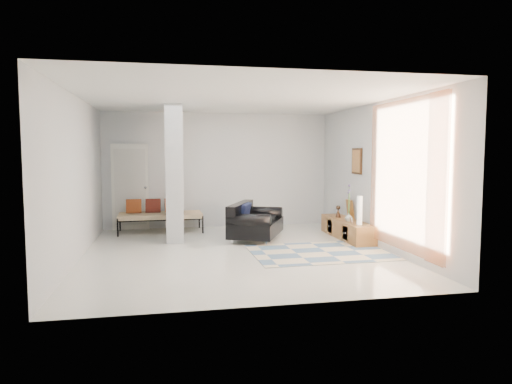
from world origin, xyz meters
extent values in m
plane|color=white|center=(0.00, 0.00, 0.00)|extent=(6.00, 6.00, 0.00)
plane|color=white|center=(0.00, 0.00, 2.80)|extent=(6.00, 6.00, 0.00)
plane|color=silver|center=(0.00, 3.00, 1.40)|extent=(6.00, 0.00, 6.00)
plane|color=silver|center=(0.00, -3.00, 1.40)|extent=(6.00, 0.00, 6.00)
plane|color=silver|center=(-2.75, 0.00, 1.40)|extent=(0.00, 6.00, 6.00)
plane|color=silver|center=(2.75, 0.00, 1.40)|extent=(0.00, 6.00, 6.00)
cube|color=#A6ABAD|center=(-1.10, 1.60, 1.40)|extent=(0.35, 1.20, 2.80)
cube|color=white|center=(-2.10, 2.96, 1.02)|extent=(0.85, 0.06, 2.04)
plane|color=orange|center=(2.67, -1.15, 1.45)|extent=(0.00, 2.55, 2.55)
cube|color=#3A200F|center=(2.72, 0.90, 1.65)|extent=(0.04, 0.45, 0.55)
cube|color=brown|center=(2.52, 0.90, 0.20)|extent=(0.45, 2.00, 0.40)
cube|color=#3A200F|center=(2.30, 0.45, 0.20)|extent=(0.02, 0.27, 0.28)
cube|color=#3A200F|center=(2.30, 1.35, 0.20)|extent=(0.02, 0.27, 0.28)
cube|color=#C38239|center=(2.70, 1.18, 0.60)|extent=(0.09, 0.32, 0.40)
cube|color=silver|center=(2.42, 0.45, 0.46)|extent=(0.04, 0.10, 0.12)
cylinder|color=silver|center=(0.02, 0.77, 0.05)|extent=(0.05, 0.05, 0.10)
cylinder|color=silver|center=(0.54, 1.92, 0.05)|extent=(0.05, 0.05, 0.10)
cylinder|color=silver|center=(0.66, 0.48, 0.05)|extent=(0.05, 0.05, 0.10)
cylinder|color=silver|center=(1.18, 1.63, 0.05)|extent=(0.05, 0.05, 0.10)
cube|color=black|center=(0.60, 1.20, 0.25)|extent=(1.45, 1.75, 0.30)
cube|color=black|center=(0.28, 1.35, 0.58)|extent=(0.81, 1.46, 0.36)
cylinder|color=black|center=(0.34, 0.62, 0.48)|extent=(0.90, 0.61, 0.28)
cylinder|color=black|center=(0.86, 1.78, 0.48)|extent=(0.90, 0.61, 0.28)
cube|color=#0E1133|center=(0.39, 1.30, 0.60)|extent=(0.36, 0.56, 0.31)
cylinder|color=black|center=(-2.32, 2.04, 0.20)|extent=(0.04, 0.04, 0.40)
cylinder|color=black|center=(-0.46, 2.09, 0.20)|extent=(0.04, 0.04, 0.40)
cylinder|color=black|center=(-2.34, 2.81, 0.20)|extent=(0.04, 0.04, 0.40)
cylinder|color=black|center=(-0.48, 2.86, 0.20)|extent=(0.04, 0.04, 0.40)
cube|color=beige|center=(-1.40, 2.45, 0.38)|extent=(1.90, 0.85, 0.12)
cube|color=brown|center=(-2.00, 2.58, 0.60)|extent=(0.34, 0.17, 0.33)
cube|color=maroon|center=(-1.57, 2.60, 0.60)|extent=(0.34, 0.17, 0.33)
cube|color=brown|center=(-1.13, 2.61, 0.60)|extent=(0.34, 0.17, 0.33)
cube|color=#C3B595|center=(1.60, -0.34, 0.01)|extent=(2.75, 1.85, 0.01)
cylinder|color=silver|center=(2.50, 0.23, 0.69)|extent=(0.10, 0.10, 0.57)
imported|color=silver|center=(2.47, 0.69, 0.48)|extent=(0.18, 0.18, 0.17)
camera|label=1|loc=(-1.27, -8.19, 1.83)|focal=32.00mm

